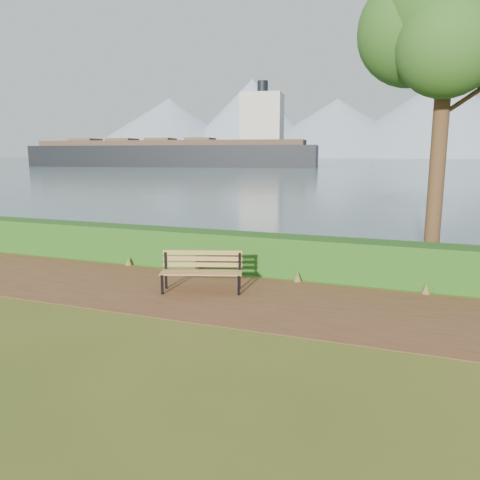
% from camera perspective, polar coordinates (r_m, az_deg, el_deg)
% --- Properties ---
extents(ground, '(140.00, 140.00, 0.00)m').
position_cam_1_polar(ground, '(10.12, -4.65, -7.15)').
color(ground, '#475919').
rests_on(ground, ground).
extents(path, '(40.00, 3.40, 0.01)m').
position_cam_1_polar(path, '(10.38, -3.94, -6.66)').
color(path, brown).
rests_on(path, ground).
extents(hedge, '(32.00, 0.85, 1.00)m').
position_cam_1_polar(hedge, '(12.32, 0.44, -1.51)').
color(hedge, '#1A4A15').
rests_on(hedge, ground).
extents(water, '(700.00, 510.00, 0.00)m').
position_cam_1_polar(water, '(268.78, 19.84, 9.20)').
color(water, '#42576B').
rests_on(water, ground).
extents(mountains, '(585.00, 190.00, 70.00)m').
position_cam_1_polar(mountains, '(415.72, 19.11, 13.30)').
color(mountains, '#8698B3').
rests_on(mountains, ground).
extents(bench, '(1.87, 1.06, 0.90)m').
position_cam_1_polar(bench, '(10.55, -4.68, -3.48)').
color(bench, black).
rests_on(bench, ground).
extents(tree, '(4.38, 3.70, 8.44)m').
position_cam_1_polar(tree, '(13.45, 24.02, 23.45)').
color(tree, '#3E2819').
rests_on(tree, ground).
extents(cargo_ship, '(70.18, 20.71, 21.05)m').
position_cam_1_polar(cargo_ship, '(113.96, -7.28, 10.42)').
color(cargo_ship, black).
rests_on(cargo_ship, ground).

